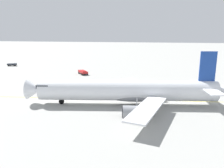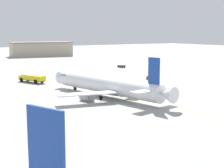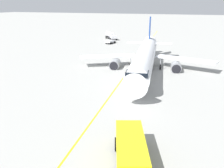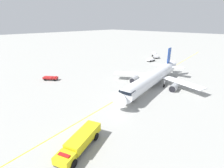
{
  "view_description": "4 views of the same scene",
  "coord_description": "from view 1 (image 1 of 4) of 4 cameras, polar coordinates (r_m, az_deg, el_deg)",
  "views": [
    {
      "loc": [
        4.08,
        -44.69,
        14.62
      ],
      "look_at": [
        -4.39,
        -1.25,
        4.36
      ],
      "focal_mm": 35.69,
      "sensor_mm": 36.0,
      "label": 1
    },
    {
      "loc": [
        72.09,
        -47.33,
        16.66
      ],
      "look_at": [
        0.77,
        -0.54,
        3.61
      ],
      "focal_mm": 54.99,
      "sensor_mm": 36.0,
      "label": 2
    },
    {
      "loc": [
        -54.52,
        -12.92,
        14.59
      ],
      "look_at": [
        -19.79,
        0.11,
        2.35
      ],
      "focal_mm": 39.4,
      "sensor_mm": 36.0,
      "label": 3
    },
    {
      "loc": [
        -50.1,
        -28.59,
        20.74
      ],
      "look_at": [
        -19.79,
        0.11,
        5.61
      ],
      "focal_mm": 27.86,
      "sensor_mm": 36.0,
      "label": 4
    }
  ],
  "objects": [
    {
      "name": "airliner_main",
      "position": [
        45.72,
        4.47,
        -1.87
      ],
      "size": [
        42.28,
        31.77,
        11.28
      ],
      "rotation": [
        0.0,
        0.0,
        3.3
      ],
      "color": "white",
      "rests_on": "ground_plane"
    },
    {
      "name": "ops_pickup_truck",
      "position": [
        80.41,
        -7.46,
        3.05
      ],
      "size": [
        4.8,
        5.41,
        1.41
      ],
      "rotation": [
        0.0,
        0.0,
        5.37
      ],
      "color": "#232326",
      "rests_on": "ground_plane"
    },
    {
      "name": "taxiway_centreline",
      "position": [
        49.96,
        8.75,
        -4.11
      ],
      "size": [
        161.54,
        18.12,
        0.01
      ],
      "rotation": [
        0.0,
        0.0,
        3.25
      ],
      "color": "yellow",
      "rests_on": "ground_plane"
    },
    {
      "name": "ground_plane",
      "position": [
        47.19,
        5.55,
        -5.06
      ],
      "size": [
        600.0,
        600.0,
        0.0
      ],
      "primitive_type": "plane",
      "color": "#9E9E99"
    },
    {
      "name": "baggage_truck_truck",
      "position": [
        109.49,
        -24.23,
        4.61
      ],
      "size": [
        4.06,
        2.53,
        1.22
      ],
      "rotation": [
        0.0,
        0.0,
        0.21
      ],
      "color": "#232326",
      "rests_on": "ground_plane"
    }
  ]
}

